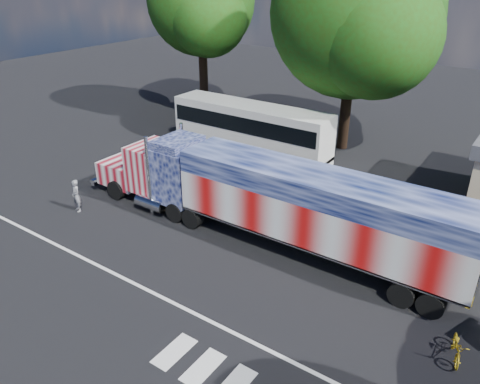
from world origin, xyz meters
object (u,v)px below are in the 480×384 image
Objects in this scene: bicycle at (457,348)px; tree_nw_a at (202,2)px; coach_bus at (251,128)px; tree_n_mid at (358,14)px; woman at (76,196)px; semi_truck at (268,198)px.

bicycle is 0.12× the size of tree_nw_a.
tree_n_mid is (4.90, 4.23, 7.01)m from coach_bus.
woman is 0.13× the size of tree_nw_a.
tree_nw_a reaches higher than semi_truck.
semi_truck is at bearing -52.63° from coach_bus.
woman is 18.21m from bicycle.
coach_bus is 19.38m from bicycle.
tree_nw_a reaches higher than coach_bus.
semi_truck is at bearing -43.67° from tree_nw_a.
semi_truck is 9.30m from bicycle.
tree_nw_a is (-8.05, 5.27, 7.12)m from coach_bus.
tree_n_mid reaches higher than bicycle.
tree_n_mid reaches higher than semi_truck.
bicycle is (18.20, 0.49, -0.45)m from woman.
coach_bus is 7.27× the size of bicycle.
tree_n_mid is (-1.90, 13.13, 6.54)m from semi_truck.
tree_nw_a is 0.93× the size of tree_n_mid.
tree_nw_a is (-14.85, 14.17, 6.65)m from semi_truck.
woman is 0.12× the size of tree_n_mid.
semi_truck is 10.02m from woman.
bicycle is at bearing -36.48° from coach_bus.
tree_n_mid is (12.95, -1.04, -0.11)m from tree_nw_a.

